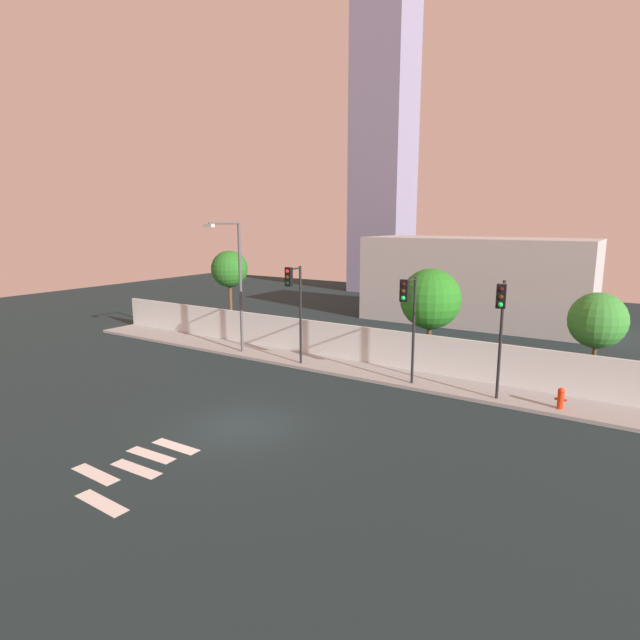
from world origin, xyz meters
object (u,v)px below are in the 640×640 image
Objects in this scene: street_lamp_curbside at (236,276)px; fire_hydrant at (561,397)px; roadside_tree_midright at (598,321)px; traffic_light_center at (501,316)px; traffic_light_left at (294,294)px; roadside_tree_leftmost at (229,269)px; roadside_tree_midleft at (430,299)px; traffic_light_right at (409,308)px.

street_lamp_curbside is 8.43× the size of fire_hydrant.
fire_hydrant is at bearing -101.92° from roadside_tree_midright.
traffic_light_center is 1.12× the size of roadside_tree_midright.
traffic_light_center is at bearing -124.81° from roadside_tree_midright.
roadside_tree_leftmost reaches higher than traffic_light_left.
traffic_light_left is 4.12m from street_lamp_curbside.
traffic_light_center is 6.11m from roadside_tree_midleft.
roadside_tree_midleft is at bearing 98.90° from traffic_light_right.
roadside_tree_midleft is at bearing 21.10° from street_lamp_curbside.
fire_hydrant is (5.96, 0.83, -3.00)m from traffic_light_right.
traffic_light_center is (9.77, -0.20, -0.05)m from traffic_light_left.
roadside_tree_midleft is 7.35m from roadside_tree_midright.
traffic_light_center is 5.79× the size of fire_hydrant.
street_lamp_curbside reaches higher than fire_hydrant.
roadside_tree_midright is at bearing 78.08° from fire_hydrant.
roadside_tree_midleft is (13.24, 0.00, -0.79)m from roadside_tree_leftmost.
traffic_light_center is 18.15m from roadside_tree_leftmost.
traffic_light_center is at bearing -13.45° from roadside_tree_leftmost.
roadside_tree_midright is at bearing 0.00° from roadside_tree_leftmost.
street_lamp_curbside is 5.27m from roadside_tree_leftmost.
roadside_tree_leftmost is 1.25× the size of roadside_tree_midright.
street_lamp_curbside reaches higher than roadside_tree_midright.
traffic_light_right is 5.71× the size of fire_hydrant.
traffic_light_center is at bearing -1.20° from traffic_light_left.
roadside_tree_midright is at bearing 12.24° from street_lamp_curbside.
fire_hydrant is 0.19× the size of roadside_tree_midright.
roadside_tree_midleft is (9.42, 3.64, -0.90)m from street_lamp_curbside.
roadside_tree_midright is (20.58, 0.00, -1.10)m from roadside_tree_leftmost.
street_lamp_curbside reaches higher than roadside_tree_leftmost.
traffic_light_center is 3.86m from fire_hydrant.
roadside_tree_midright is (16.76, 3.64, -1.21)m from street_lamp_curbside.
traffic_light_left reaches higher than roadside_tree_midright.
roadside_tree_leftmost is at bearing 166.55° from traffic_light_center.
traffic_light_center is 3.74m from traffic_light_right.
roadside_tree_midright is (7.34, 0.00, -0.30)m from roadside_tree_midleft.
street_lamp_curbside reaches higher than roadside_tree_midleft.
fire_hydrant is 0.15× the size of roadside_tree_leftmost.
roadside_tree_leftmost reaches higher than traffic_light_center.
traffic_light_right is 4.29m from roadside_tree_midleft.
street_lamp_curbside is at bearing -179.17° from fire_hydrant.
traffic_light_left is at bearing -27.02° from roadside_tree_leftmost.
traffic_light_right is at bearing -16.92° from roadside_tree_leftmost.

